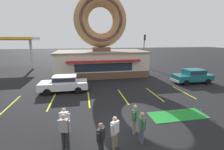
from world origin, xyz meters
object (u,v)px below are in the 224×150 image
(car_teal, at_px, (193,75))
(pedestrian_blue_sweater_man, at_px, (115,131))
(golf_ball, at_px, (173,116))
(pedestrian_hooded_kid, at_px, (135,118))
(pedestrian_clipboard_woman, at_px, (142,126))
(trash_bin, at_px, (143,73))
(putting_flag_pin, at_px, (202,108))
(pedestrian_leather_jacket_man, at_px, (64,129))
(pedestrian_beanie_man, at_px, (65,121))
(traffic_light_pole, at_px, (144,46))
(pedestrian_crossing_woman, at_px, (101,138))
(car_white, at_px, (64,83))

(car_teal, distance_m, pedestrian_blue_sweater_man, 14.16)
(golf_ball, xyz_separation_m, pedestrian_blue_sweater_man, (-4.35, -2.12, 0.83))
(pedestrian_hooded_kid, height_order, pedestrian_clipboard_woman, pedestrian_hooded_kid)
(pedestrian_clipboard_woman, height_order, trash_bin, pedestrian_clipboard_woman)
(putting_flag_pin, relative_size, pedestrian_blue_sweater_man, 0.34)
(pedestrian_leather_jacket_man, xyz_separation_m, pedestrian_beanie_man, (-0.09, 0.89, -0.07))
(pedestrian_blue_sweater_man, height_order, pedestrian_beanie_man, pedestrian_blue_sweater_man)
(pedestrian_clipboard_woman, bearing_deg, golf_ball, 33.71)
(trash_bin, xyz_separation_m, traffic_light_pole, (2.93, 6.96, 3.21))
(pedestrian_crossing_woman, bearing_deg, pedestrian_leather_jacket_man, 151.28)
(car_white, relative_size, pedestrian_clipboard_woman, 2.82)
(pedestrian_blue_sweater_man, distance_m, pedestrian_leather_jacket_man, 2.31)
(pedestrian_hooded_kid, height_order, pedestrian_leather_jacket_man, pedestrian_leather_jacket_man)
(pedestrian_leather_jacket_man, relative_size, pedestrian_clipboard_woman, 1.04)
(pedestrian_beanie_man, bearing_deg, pedestrian_blue_sweater_man, -30.38)
(car_teal, xyz_separation_m, pedestrian_crossing_woman, (-11.74, -9.22, -0.00))
(car_teal, bearing_deg, pedestrian_hooded_kid, -141.04)
(pedestrian_blue_sweater_man, height_order, trash_bin, pedestrian_blue_sweater_man)
(trash_bin, bearing_deg, pedestrian_clipboard_woman, -112.40)
(golf_ball, height_order, pedestrian_leather_jacket_man, pedestrian_leather_jacket_man)
(pedestrian_beanie_man, height_order, traffic_light_pole, traffic_light_pole)
(pedestrian_beanie_man, distance_m, traffic_light_pole, 21.92)
(pedestrian_clipboard_woman, distance_m, trash_bin, 13.58)
(car_white, distance_m, car_teal, 14.24)
(pedestrian_blue_sweater_man, bearing_deg, car_teal, 38.65)
(car_white, distance_m, pedestrian_blue_sweater_man, 9.09)
(pedestrian_hooded_kid, bearing_deg, putting_flag_pin, 12.48)
(pedestrian_hooded_kid, distance_m, trash_bin, 12.86)
(car_white, xyz_separation_m, car_teal, (14.24, 0.33, 0.00))
(car_white, bearing_deg, pedestrian_hooded_kid, -59.59)
(traffic_light_pole, bearing_deg, trash_bin, -112.86)
(car_white, bearing_deg, traffic_light_pole, 41.34)
(pedestrian_hooded_kid, distance_m, traffic_light_pole, 20.60)
(pedestrian_clipboard_woman, height_order, pedestrian_beanie_man, pedestrian_clipboard_woman)
(pedestrian_hooded_kid, bearing_deg, traffic_light_pole, 66.38)
(pedestrian_leather_jacket_man, distance_m, traffic_light_pole, 22.61)
(putting_flag_pin, height_order, car_teal, car_teal)
(golf_ball, height_order, pedestrian_blue_sweater_man, pedestrian_blue_sweater_man)
(golf_ball, xyz_separation_m, pedestrian_beanie_man, (-6.69, -0.74, 0.82))
(car_teal, relative_size, pedestrian_leather_jacket_man, 2.70)
(pedestrian_leather_jacket_man, xyz_separation_m, trash_bin, (8.77, 12.18, -0.44))
(pedestrian_clipboard_woman, relative_size, trash_bin, 1.66)
(car_teal, bearing_deg, car_white, -178.69)
(pedestrian_leather_jacket_man, bearing_deg, trash_bin, 54.25)
(golf_ball, relative_size, car_white, 0.01)
(putting_flag_pin, height_order, car_white, car_white)
(pedestrian_clipboard_woman, bearing_deg, putting_flag_pin, 21.08)
(pedestrian_clipboard_woman, bearing_deg, car_teal, 41.94)
(pedestrian_crossing_woman, bearing_deg, traffic_light_pole, 63.15)
(golf_ball, bearing_deg, pedestrian_clipboard_woman, -146.29)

